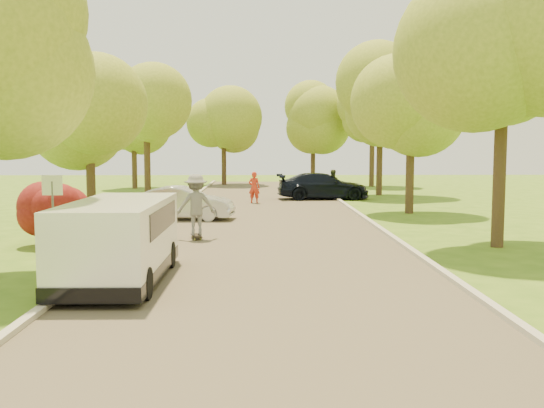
{
  "coord_description": "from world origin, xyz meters",
  "views": [
    {
      "loc": [
        -0.12,
        -12.47,
        2.95
      ],
      "look_at": [
        0.18,
        4.79,
        1.3
      ],
      "focal_mm": 40.0,
      "sensor_mm": 36.0,
      "label": 1
    }
  ],
  "objects": [
    {
      "name": "tree_r_midb",
      "position": [
        6.6,
        14.0,
        4.88
      ],
      "size": [
        4.51,
        4.4,
        7.01
      ],
      "color": "#382619",
      "rests_on": "ground"
    },
    {
      "name": "dark_sedan",
      "position": [
        3.3,
        21.12,
        0.74
      ],
      "size": [
        5.19,
        2.37,
        1.47
      ],
      "primitive_type": "imported",
      "rotation": [
        0.0,
        0.0,
        1.63
      ],
      "color": "black",
      "rests_on": "ground"
    },
    {
      "name": "longboard",
      "position": [
        -2.2,
        6.66,
        0.11
      ],
      "size": [
        0.49,
        1.03,
        0.12
      ],
      "rotation": [
        0.0,
        0.0,
        3.36
      ],
      "color": "black",
      "rests_on": "ground"
    },
    {
      "name": "road",
      "position": [
        0.0,
        8.0,
        0.01
      ],
      "size": [
        8.0,
        60.0,
        0.01
      ],
      "primitive_type": "cube",
      "color": "#4C4438",
      "rests_on": "ground"
    },
    {
      "name": "tree_r_mida",
      "position": [
        7.02,
        5.0,
        5.54
      ],
      "size": [
        5.13,
        5.0,
        7.95
      ],
      "color": "#382619",
      "rests_on": "ground"
    },
    {
      "name": "silver_sedan",
      "position": [
        -3.29,
        11.79,
        0.67
      ],
      "size": [
        4.21,
        1.85,
        1.34
      ],
      "primitive_type": "imported",
      "rotation": [
        0.0,
        0.0,
        1.46
      ],
      "color": "#BBBABF",
      "rests_on": "ground"
    },
    {
      "name": "curb_right",
      "position": [
        4.05,
        8.0,
        0.06
      ],
      "size": [
        0.18,
        60.0,
        0.12
      ],
      "primitive_type": "cube",
      "color": "#B2AD9E",
      "rests_on": "ground"
    },
    {
      "name": "person_olive",
      "position": [
        3.8,
        20.91,
        0.83
      ],
      "size": [
        0.93,
        0.8,
        1.66
      ],
      "primitive_type": "imported",
      "rotation": [
        0.0,
        0.0,
        3.37
      ],
      "color": "#2E351F",
      "rests_on": "ground"
    },
    {
      "name": "street_sign",
      "position": [
        -5.8,
        4.0,
        1.56
      ],
      "size": [
        0.55,
        0.06,
        2.17
      ],
      "color": "#59595E",
      "rests_on": "ground"
    },
    {
      "name": "curb_left",
      "position": [
        -4.05,
        8.0,
        0.06
      ],
      "size": [
        0.18,
        60.0,
        0.12
      ],
      "primitive_type": "cube",
      "color": "#B2AD9E",
      "rests_on": "ground"
    },
    {
      "name": "tree_bg_c",
      "position": [
        -2.79,
        34.0,
        5.02
      ],
      "size": [
        4.92,
        4.8,
        7.33
      ],
      "color": "#382619",
      "rests_on": "ground"
    },
    {
      "name": "tree_bg_a",
      "position": [
        -8.78,
        30.0,
        5.31
      ],
      "size": [
        5.12,
        5.0,
        7.72
      ],
      "color": "#382619",
      "rests_on": "ground"
    },
    {
      "name": "red_shrub",
      "position": [
        -6.3,
        5.5,
        1.1
      ],
      "size": [
        1.7,
        1.7,
        1.95
      ],
      "color": "#382619",
      "rests_on": "ground"
    },
    {
      "name": "tree_bg_d",
      "position": [
        4.22,
        36.0,
        5.31
      ],
      "size": [
        5.12,
        5.0,
        7.72
      ],
      "color": "#382619",
      "rests_on": "ground"
    },
    {
      "name": "tree_r_far",
      "position": [
        7.23,
        24.0,
        5.83
      ],
      "size": [
        5.33,
        5.2,
        8.34
      ],
      "color": "#382619",
      "rests_on": "ground"
    },
    {
      "name": "minivan",
      "position": [
        -3.2,
        0.56,
        0.94
      ],
      "size": [
        1.89,
        4.78,
        1.78
      ],
      "rotation": [
        0.0,
        0.0,
        -0.0
      ],
      "color": "white",
      "rests_on": "ground"
    },
    {
      "name": "skateboarder",
      "position": [
        -2.2,
        6.66,
        1.1
      ],
      "size": [
        1.38,
        0.98,
        1.94
      ],
      "primitive_type": "imported",
      "rotation": [
        0.0,
        0.0,
        3.36
      ],
      "color": "slate",
      "rests_on": "longboard"
    },
    {
      "name": "tree_l_far",
      "position": [
        -6.39,
        22.0,
        5.47
      ],
      "size": [
        4.92,
        4.8,
        7.79
      ],
      "color": "#382619",
      "rests_on": "ground"
    },
    {
      "name": "tree_bg_b",
      "position": [
        8.22,
        32.0,
        5.54
      ],
      "size": [
        5.12,
        5.0,
        7.95
      ],
      "color": "#382619",
      "rests_on": "ground"
    },
    {
      "name": "tree_l_midb",
      "position": [
        -6.81,
        12.0,
        4.59
      ],
      "size": [
        4.3,
        4.2,
        6.62
      ],
      "color": "#382619",
      "rests_on": "ground"
    },
    {
      "name": "person_striped",
      "position": [
        -0.5,
        18.8,
        0.82
      ],
      "size": [
        0.67,
        0.52,
        1.64
      ],
      "primitive_type": "imported",
      "rotation": [
        0.0,
        0.0,
        2.91
      ],
      "color": "red",
      "rests_on": "ground"
    },
    {
      "name": "ground",
      "position": [
        0.0,
        0.0,
        0.0
      ],
      "size": [
        100.0,
        100.0,
        0.0
      ],
      "primitive_type": "plane",
      "color": "#416919",
      "rests_on": "ground"
    }
  ]
}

